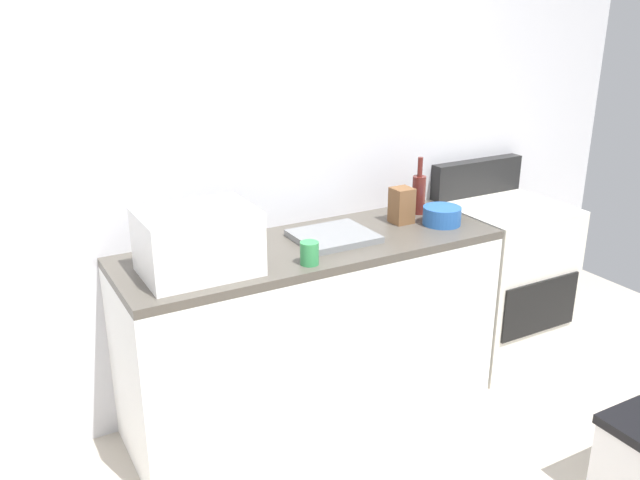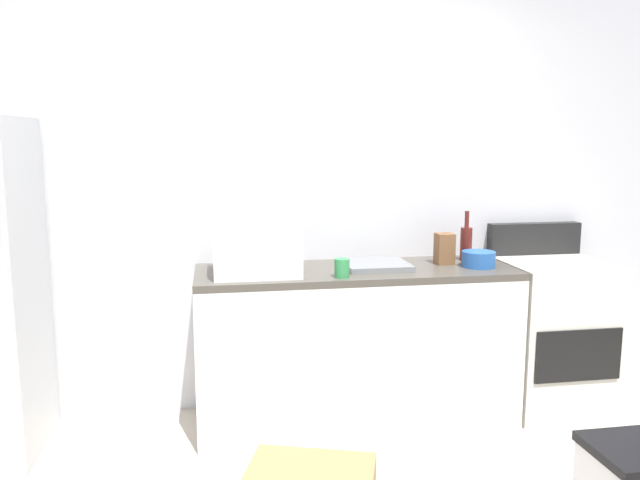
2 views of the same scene
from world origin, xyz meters
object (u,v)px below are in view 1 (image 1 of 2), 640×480
microwave (198,242)px  coffee_mug (309,253)px  knife_block (402,205)px  wine_bottle (419,193)px  mixing_bowl (442,216)px  stove_oven (500,279)px

microwave → coffee_mug: (0.44, -0.14, -0.09)m
knife_block → wine_bottle: bearing=26.1°
coffee_mug → knife_block: (0.67, 0.27, 0.04)m
coffee_mug → mixing_bowl: (0.83, 0.14, -0.00)m
microwave → coffee_mug: 0.47m
coffee_mug → mixing_bowl: coffee_mug is taller
wine_bottle → mixing_bowl: bearing=-91.9°
wine_bottle → microwave: bearing=-170.9°
stove_oven → microwave: size_ratio=2.39×
stove_oven → knife_block: (-0.68, 0.04, 0.52)m
coffee_mug → mixing_bowl: size_ratio=0.53×
knife_block → coffee_mug: bearing=-158.4°
wine_bottle → stove_oven: bearing=-14.0°
wine_bottle → knife_block: 0.19m
microwave → wine_bottle: size_ratio=1.53×
microwave → knife_block: microwave is taller
coffee_mug → knife_block: bearing=21.6°
stove_oven → knife_block: size_ratio=6.11×
wine_bottle → knife_block: size_ratio=1.67×
microwave → mixing_bowl: size_ratio=2.42×
stove_oven → coffee_mug: (-1.35, -0.22, 0.48)m
coffee_mug → mixing_bowl: 0.84m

